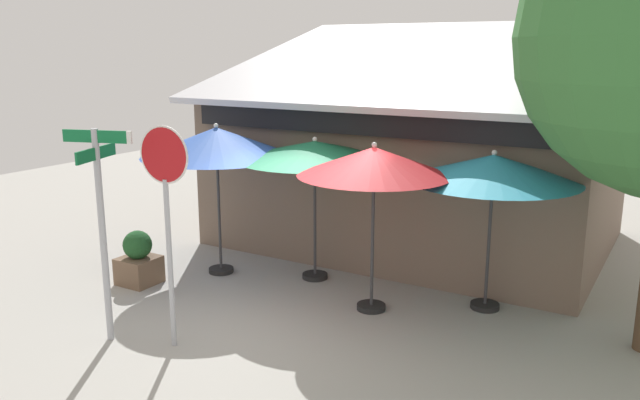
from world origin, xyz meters
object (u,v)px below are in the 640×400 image
(street_sign_post, at_px, (101,213))
(sidewalk_planter, at_px, (138,260))
(patio_umbrella_royal_blue_left, at_px, (217,143))
(patio_umbrella_crimson_right, at_px, (374,163))
(patio_umbrella_forest_green_center, at_px, (315,151))
(stop_sign, at_px, (166,197))
(patio_umbrella_teal_far_right, at_px, (493,169))

(street_sign_post, bearing_deg, sidewalk_planter, 126.00)
(sidewalk_planter, bearing_deg, street_sign_post, -54.00)
(street_sign_post, distance_m, patio_umbrella_royal_blue_left, 2.98)
(patio_umbrella_royal_blue_left, xyz_separation_m, patio_umbrella_crimson_right, (3.05, -0.15, -0.05))
(street_sign_post, bearing_deg, patio_umbrella_crimson_right, 46.58)
(patio_umbrella_royal_blue_left, relative_size, patio_umbrella_forest_green_center, 0.99)
(stop_sign, relative_size, sidewalk_planter, 3.21)
(stop_sign, xyz_separation_m, sidewalk_planter, (-2.15, 1.45, -1.63))
(patio_umbrella_forest_green_center, bearing_deg, sidewalk_planter, -144.46)
(patio_umbrella_crimson_right, xyz_separation_m, patio_umbrella_teal_far_right, (1.48, 0.93, -0.10))
(patio_umbrella_royal_blue_left, bearing_deg, patio_umbrella_forest_green_center, 20.45)
(patio_umbrella_royal_blue_left, distance_m, patio_umbrella_forest_green_center, 1.71)
(street_sign_post, relative_size, patio_umbrella_teal_far_right, 1.14)
(stop_sign, relative_size, patio_umbrella_crimson_right, 1.15)
(sidewalk_planter, bearing_deg, patio_umbrella_teal_far_right, 19.75)
(patio_umbrella_teal_far_right, bearing_deg, patio_umbrella_crimson_right, -147.82)
(stop_sign, distance_m, patio_umbrella_teal_far_right, 4.66)
(street_sign_post, height_order, stop_sign, stop_sign)
(patio_umbrella_forest_green_center, height_order, patio_umbrella_crimson_right, patio_umbrella_crimson_right)
(patio_umbrella_forest_green_center, height_order, sidewalk_planter, patio_umbrella_forest_green_center)
(patio_umbrella_teal_far_right, bearing_deg, street_sign_post, -137.95)
(patio_umbrella_teal_far_right, bearing_deg, stop_sign, -133.52)
(stop_sign, height_order, sidewalk_planter, stop_sign)
(sidewalk_planter, bearing_deg, patio_umbrella_forest_green_center, 35.54)
(patio_umbrella_royal_blue_left, xyz_separation_m, patio_umbrella_teal_far_right, (4.52, 0.78, -0.16))
(street_sign_post, distance_m, patio_umbrella_forest_green_center, 3.70)
(patio_umbrella_teal_far_right, bearing_deg, patio_umbrella_forest_green_center, -176.31)
(patio_umbrella_forest_green_center, xyz_separation_m, patio_umbrella_crimson_right, (1.45, -0.74, 0.05))
(stop_sign, bearing_deg, patio_umbrella_crimson_right, 54.77)
(patio_umbrella_forest_green_center, bearing_deg, patio_umbrella_royal_blue_left, -159.55)
(street_sign_post, xyz_separation_m, stop_sign, (0.87, 0.30, 0.25))
(street_sign_post, bearing_deg, patio_umbrella_royal_blue_left, 98.71)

